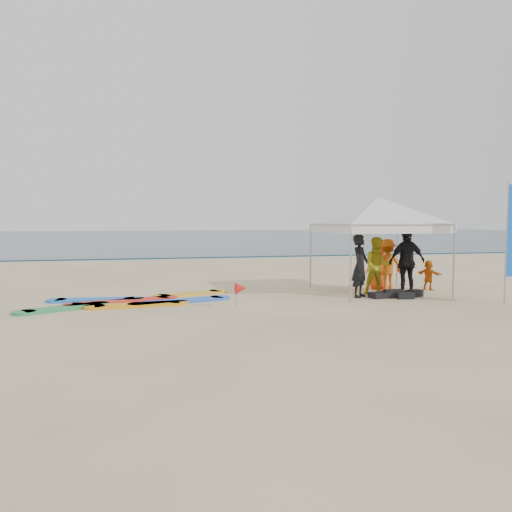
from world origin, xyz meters
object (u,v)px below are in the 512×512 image
Objects in this scene: person_black_a at (360,266)px; person_seated at (429,275)px; person_orange_b at (378,265)px; person_orange_a at (387,265)px; person_black_b at (407,262)px; marker_pennant at (241,288)px; canopy_tent at (378,197)px; surfboard_spread at (134,301)px; person_yellow at (378,266)px.

person_black_a is 1.92× the size of person_seated.
person_black_a is 1.15× the size of person_orange_b.
person_orange_a is (1.36, 0.97, -0.09)m from person_black_a.
person_black_a is 0.91× the size of person_black_b.
person_black_a reaches higher than marker_pennant.
person_orange_b reaches higher than marker_pennant.
person_seated is at bearing 172.84° from person_orange_a.
canopy_tent reaches higher than person_black_a.
person_black_b is 0.38× the size of surfboard_spread.
person_black_a reaches higher than person_orange_b.
person_seated reaches higher than marker_pennant.
canopy_tent is at bearing -43.77° from person_black_b.
person_black_b is 5.32m from marker_pennant.
person_orange_a is 5.38m from marker_pennant.
marker_pennant is (-5.19, -1.05, -0.48)m from person_black_b.
person_black_b reaches higher than surfboard_spread.
canopy_tent is (-0.44, -0.74, 2.11)m from person_orange_b.
person_yellow is at bearing 41.29° from person_orange_a.
marker_pennant is at bearing -150.24° from person_yellow.
marker_pennant reaches higher than surfboard_spread.
person_seated is 9.05m from surfboard_spread.
person_yellow is at bearing -12.84° from person_black_b.
person_orange_a is 1.04× the size of person_orange_b.
person_yellow is at bearing 15.68° from marker_pennant.
marker_pennant is (-4.34, -1.22, -0.36)m from person_yellow.
person_black_a is 6.33m from surfboard_spread.
person_black_a is 2.81× the size of marker_pennant.
person_orange_a is 1.46m from person_seated.
person_orange_b reaches higher than surfboard_spread.
person_yellow reaches higher than person_orange_a.
person_seated is at bearing 167.34° from person_orange_b.
person_orange_a is at bearing -80.63° from person_black_b.
person_orange_a is at bearing 3.38° from surfboard_spread.
person_yellow is 2.23m from person_seated.
marker_pennant is 0.12× the size of surfboard_spread.
canopy_tent reaches higher than marker_pennant.
person_seated is (1.25, 0.81, -0.51)m from person_black_b.
marker_pennant is at bearing 32.34° from person_orange_b.
person_black_b is at bearing 3.24° from person_yellow.
person_orange_a is at bearing 102.55° from person_orange_b.
person_black_a is at bearing 14.56° from marker_pennant.
marker_pennant is at bearing 9.48° from person_black_b.
person_yellow is at bearing 81.78° from person_seated.
person_seated is at bearing 6.57° from canopy_tent.
person_black_b is 0.45× the size of canopy_tent.
person_black_b is at bearing 97.69° from person_seated.
person_seated is (2.78, 0.92, -0.43)m from person_black_a.
person_yellow is 4.52m from marker_pennant.
person_orange_b reaches higher than person_seated.
surfboard_spread is at bearing 150.32° from marker_pennant.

